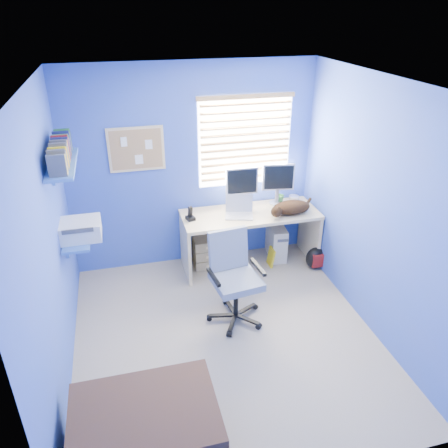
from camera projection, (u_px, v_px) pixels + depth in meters
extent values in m
cube|color=#A29985|center=(225.00, 336.00, 4.48)|extent=(3.00, 3.20, 0.00)
cube|color=white|center=(226.00, 84.00, 3.34)|extent=(3.00, 3.20, 0.00)
cube|color=blue|center=(193.00, 169.00, 5.29)|extent=(3.00, 0.01, 2.50)
cube|color=blue|center=(294.00, 353.00, 2.53)|extent=(3.00, 0.01, 2.50)
cube|color=blue|center=(49.00, 249.00, 3.58)|extent=(0.01, 3.20, 2.50)
cube|color=blue|center=(375.00, 211.00, 4.24)|extent=(0.01, 3.20, 2.50)
cube|color=#D3B683|center=(250.00, 239.00, 5.53)|extent=(1.68, 0.65, 0.74)
cube|color=silver|center=(239.00, 208.00, 5.23)|extent=(0.39, 0.34, 0.22)
cube|color=silver|center=(241.00, 188.00, 5.36)|extent=(0.40, 0.13, 0.54)
cube|color=silver|center=(277.00, 184.00, 5.48)|extent=(0.41, 0.19, 0.54)
cube|color=black|center=(190.00, 213.00, 5.16)|extent=(0.11, 0.13, 0.17)
imported|color=#2C7533|center=(280.00, 199.00, 5.62)|extent=(0.10, 0.09, 0.10)
cylinder|color=silver|center=(294.00, 198.00, 5.67)|extent=(0.13, 0.13, 0.07)
ellipsoid|color=black|center=(292.00, 207.00, 5.31)|extent=(0.53, 0.40, 0.17)
cube|color=beige|center=(276.00, 241.00, 5.78)|extent=(0.23, 0.46, 0.45)
cube|color=tan|center=(207.00, 251.00, 5.59)|extent=(0.35, 0.28, 0.41)
cube|color=yellow|center=(271.00, 257.00, 5.62)|extent=(0.03, 0.17, 0.24)
ellipsoid|color=black|center=(315.00, 258.00, 5.55)|extent=(0.25, 0.19, 0.29)
cube|color=#4A3122|center=(146.00, 433.00, 3.19)|extent=(1.01, 0.72, 0.49)
cylinder|color=black|center=(236.00, 317.00, 4.70)|extent=(0.64, 0.64, 0.06)
cylinder|color=black|center=(236.00, 300.00, 4.60)|extent=(0.06, 0.06, 0.39)
cube|color=#949BA5|center=(236.00, 281.00, 4.49)|extent=(0.52, 0.52, 0.08)
cube|color=#949BA5|center=(228.00, 249.00, 4.55)|extent=(0.42, 0.11, 0.44)
cube|color=white|center=(245.00, 141.00, 5.28)|extent=(1.15, 0.01, 1.10)
cube|color=#C49147|center=(246.00, 142.00, 5.26)|extent=(1.10, 0.03, 1.00)
cube|color=#D3B683|center=(136.00, 149.00, 4.99)|extent=(0.64, 0.02, 0.52)
cube|color=tan|center=(136.00, 149.00, 4.98)|extent=(0.58, 0.01, 0.46)
cube|color=#4273C6|center=(77.00, 239.00, 4.41)|extent=(0.26, 0.55, 0.03)
cube|color=silver|center=(79.00, 229.00, 4.37)|extent=(0.42, 0.34, 0.18)
cube|color=#4273C6|center=(62.00, 164.00, 4.04)|extent=(0.24, 0.90, 0.03)
cube|color=navy|center=(59.00, 151.00, 3.98)|extent=(0.15, 0.80, 0.22)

